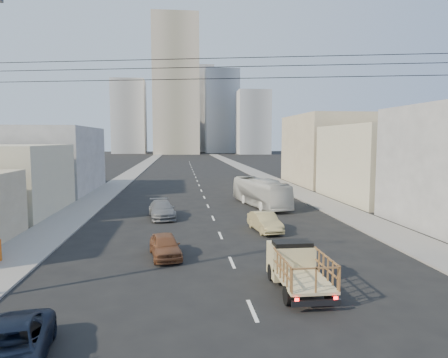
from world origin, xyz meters
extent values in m
plane|color=black|center=(0.00, 0.00, 0.00)|extent=(420.00, 420.00, 0.00)
cube|color=gray|center=(-11.75, 70.00, 0.06)|extent=(3.50, 180.00, 0.12)
cube|color=gray|center=(11.75, 70.00, 0.06)|extent=(3.50, 180.00, 0.12)
cube|color=silver|center=(0.00, 2.00, 0.01)|extent=(0.15, 2.00, 0.01)
cube|color=silver|center=(0.00, 8.00, 0.01)|extent=(0.15, 2.00, 0.01)
cube|color=silver|center=(0.00, 14.00, 0.01)|extent=(0.15, 2.00, 0.01)
cube|color=silver|center=(0.00, 20.00, 0.01)|extent=(0.15, 2.00, 0.01)
cube|color=silver|center=(0.00, 26.00, 0.01)|extent=(0.15, 2.00, 0.01)
cube|color=silver|center=(0.00, 32.00, 0.01)|extent=(0.15, 2.00, 0.01)
cube|color=silver|center=(0.00, 38.00, 0.01)|extent=(0.15, 2.00, 0.01)
cube|color=silver|center=(0.00, 44.00, 0.01)|extent=(0.15, 2.00, 0.01)
cube|color=silver|center=(0.00, 50.00, 0.01)|extent=(0.15, 2.00, 0.01)
cube|color=silver|center=(0.00, 56.00, 0.01)|extent=(0.15, 2.00, 0.01)
cube|color=silver|center=(0.00, 62.00, 0.01)|extent=(0.15, 2.00, 0.01)
cube|color=silver|center=(0.00, 68.00, 0.01)|extent=(0.15, 2.00, 0.01)
cube|color=silver|center=(0.00, 74.00, 0.01)|extent=(0.15, 2.00, 0.01)
cube|color=silver|center=(0.00, 80.00, 0.01)|extent=(0.15, 2.00, 0.01)
cube|color=silver|center=(0.00, 86.00, 0.01)|extent=(0.15, 2.00, 0.01)
cube|color=silver|center=(0.00, 92.00, 0.01)|extent=(0.15, 2.00, 0.01)
cube|color=silver|center=(0.00, 98.00, 0.01)|extent=(0.15, 2.00, 0.01)
cube|color=silver|center=(0.00, 104.00, 0.01)|extent=(0.15, 2.00, 0.01)
cube|color=tan|center=(2.33, 3.07, 0.70)|extent=(1.90, 3.00, 0.12)
cube|color=tan|center=(2.33, 5.07, 0.95)|extent=(1.90, 1.60, 1.50)
cube|color=black|center=(2.33, 4.82, 1.55)|extent=(1.70, 0.90, 0.70)
cube|color=#2D2D33|center=(2.33, 1.52, 0.40)|extent=(1.90, 0.12, 0.22)
cube|color=#FF0C0C|center=(1.58, 1.52, 0.55)|extent=(0.15, 0.05, 0.12)
cube|color=#FF0C0C|center=(3.08, 1.52, 0.55)|extent=(0.15, 0.05, 0.12)
cylinder|color=black|center=(1.48, 5.17, 0.38)|extent=(0.25, 0.76, 0.76)
cylinder|color=black|center=(3.18, 5.17, 0.38)|extent=(0.25, 0.76, 0.76)
cylinder|color=black|center=(1.48, 2.37, 0.38)|extent=(0.25, 0.76, 0.76)
cylinder|color=black|center=(3.18, 2.37, 0.38)|extent=(0.25, 0.76, 0.76)
imported|color=black|center=(-7.52, -1.11, 0.62)|extent=(2.78, 4.76, 1.24)
imported|color=silver|center=(5.11, 25.54, 1.34)|extent=(4.19, 9.87, 2.68)
imported|color=brown|center=(-3.54, 9.39, 0.65)|extent=(2.11, 3.98, 1.29)
imported|color=tan|center=(3.25, 14.91, 0.67)|extent=(1.94, 4.23, 1.34)
imported|color=slate|center=(-4.21, 20.62, 0.70)|extent=(2.58, 5.05, 1.40)
cylinder|color=black|center=(0.00, 1.50, 9.30)|extent=(23.01, 5.02, 0.02)
cylinder|color=black|center=(0.00, 1.50, 9.00)|extent=(23.01, 5.02, 0.02)
cylinder|color=black|center=(0.00, 1.50, 8.60)|extent=(23.01, 5.02, 0.02)
cube|color=beige|center=(19.50, 28.00, 4.00)|extent=(11.00, 14.00, 8.00)
cube|color=tan|center=(20.00, 44.00, 5.00)|extent=(12.00, 16.00, 10.00)
cube|color=gray|center=(-19.50, 39.00, 4.00)|extent=(12.00, 16.00, 8.00)
cube|color=tan|center=(-4.00, 170.00, 30.00)|extent=(20.00, 20.00, 60.00)
cube|color=gray|center=(18.00, 185.00, 20.00)|extent=(16.00, 16.00, 40.00)
cube|color=gray|center=(-26.00, 180.00, 17.00)|extent=(15.00, 15.00, 34.00)
cube|color=gray|center=(6.00, 200.00, 22.00)|extent=(18.00, 18.00, 44.00)
cube|color=gray|center=(30.00, 165.00, 14.00)|extent=(14.00, 14.00, 28.00)
camera|label=1|loc=(-2.68, -12.37, 6.48)|focal=32.00mm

